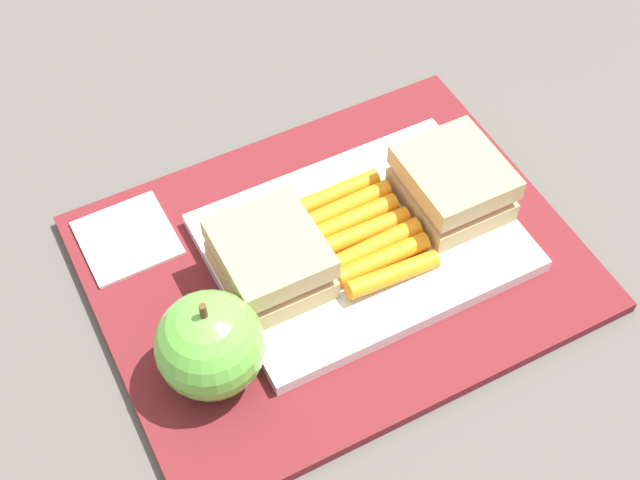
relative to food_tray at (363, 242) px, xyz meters
name	(u,v)px	position (x,y,z in m)	size (l,w,h in m)	color
ground_plane	(334,267)	(0.03, 0.00, -0.02)	(2.40, 2.40, 0.00)	#56514C
lunchbag_mat	(334,263)	(0.03, 0.00, -0.01)	(0.36, 0.28, 0.01)	maroon
food_tray	(363,242)	(0.00, 0.00, 0.00)	(0.23, 0.17, 0.01)	white
sandwich_half_left	(453,183)	(-0.08, 0.00, 0.03)	(0.07, 0.08, 0.04)	tan
sandwich_half_right	(270,259)	(0.08, 0.00, 0.03)	(0.07, 0.08, 0.04)	tan
carrot_sticks_bundle	(364,232)	(0.00, 0.00, 0.01)	(0.08, 0.10, 0.02)	orange
apple	(210,345)	(0.15, 0.05, 0.03)	(0.07, 0.07, 0.09)	#66B742
paper_napkin	(127,238)	(0.16, -0.09, 0.00)	(0.07, 0.07, 0.00)	white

